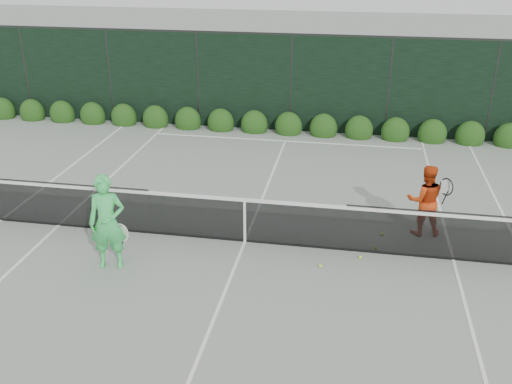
# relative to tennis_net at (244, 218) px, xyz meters

# --- Properties ---
(ground) EXTENTS (80.00, 80.00, 0.00)m
(ground) POSITION_rel_tennis_net_xyz_m (0.02, 0.00, -0.53)
(ground) COLOR gray
(ground) RESTS_ON ground
(tennis_net) EXTENTS (12.90, 0.10, 1.07)m
(tennis_net) POSITION_rel_tennis_net_xyz_m (0.00, 0.00, 0.00)
(tennis_net) COLOR black
(tennis_net) RESTS_ON ground
(player_woman) EXTENTS (0.75, 0.57, 1.84)m
(player_woman) POSITION_rel_tennis_net_xyz_m (-2.28, -1.35, 0.39)
(player_woman) COLOR #3FD764
(player_woman) RESTS_ON ground
(player_man) EXTENTS (0.88, 0.66, 1.53)m
(player_man) POSITION_rel_tennis_net_xyz_m (3.61, 1.02, 0.24)
(player_man) COLOR red
(player_man) RESTS_ON ground
(court_lines) EXTENTS (11.03, 23.83, 0.01)m
(court_lines) POSITION_rel_tennis_net_xyz_m (0.02, 0.00, -0.53)
(court_lines) COLOR white
(court_lines) RESTS_ON ground
(windscreen_fence) EXTENTS (32.00, 21.07, 3.06)m
(windscreen_fence) POSITION_rel_tennis_net_xyz_m (0.02, -2.71, 0.98)
(windscreen_fence) COLOR black
(windscreen_fence) RESTS_ON ground
(hedge_row) EXTENTS (31.66, 0.65, 0.94)m
(hedge_row) POSITION_rel_tennis_net_xyz_m (0.02, 7.15, -0.30)
(hedge_row) COLOR #193A0F
(hedge_row) RESTS_ON ground
(tennis_balls) EXTENTS (5.28, 1.57, 0.07)m
(tennis_balls) POSITION_rel_tennis_net_xyz_m (1.41, -0.09, -0.50)
(tennis_balls) COLOR #D0F035
(tennis_balls) RESTS_ON ground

